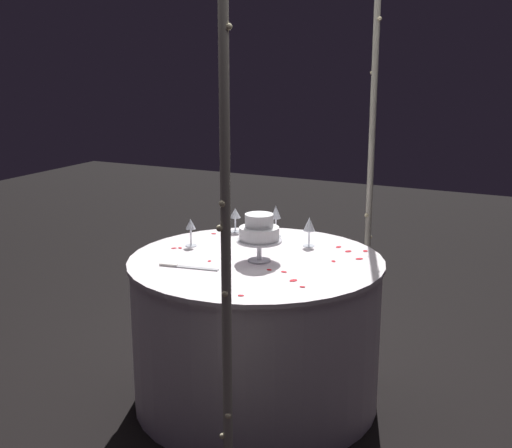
{
  "coord_description": "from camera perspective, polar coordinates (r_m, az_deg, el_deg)",
  "views": [
    {
      "loc": [
        2.85,
        1.41,
        1.73
      ],
      "look_at": [
        0.0,
        0.0,
        0.93
      ],
      "focal_mm": 47.55,
      "sensor_mm": 36.0,
      "label": 1
    }
  ],
  "objects": [
    {
      "name": "decorative_arch",
      "position": [
        3.07,
        5.15,
        7.98
      ],
      "size": [
        1.76,
        0.06,
        2.22
      ],
      "color": "#B7B29E",
      "rests_on": "ground"
    },
    {
      "name": "rose_petal_1",
      "position": [
        3.13,
        2.37,
        -4.03
      ],
      "size": [
        0.03,
        0.03,
        0.0
      ],
      "primitive_type": "ellipsoid",
      "rotation": [
        0.0,
        0.0,
        4.52
      ],
      "color": "red",
      "rests_on": "main_table"
    },
    {
      "name": "rose_petal_10",
      "position": [
        3.53,
        -6.41,
        -2.01
      ],
      "size": [
        0.03,
        0.03,
        0.0
      ],
      "primitive_type": "ellipsoid",
      "rotation": [
        0.0,
        0.0,
        0.91
      ],
      "color": "red",
      "rests_on": "main_table"
    },
    {
      "name": "rose_petal_4",
      "position": [
        3.02,
        3.16,
        -4.75
      ],
      "size": [
        0.05,
        0.04,
        0.0
      ],
      "primitive_type": "ellipsoid",
      "rotation": [
        0.0,
        0.0,
        5.86
      ],
      "color": "red",
      "rests_on": "main_table"
    },
    {
      "name": "rose_petal_8",
      "position": [
        2.94,
        3.92,
        -5.29
      ],
      "size": [
        0.02,
        0.03,
        0.0
      ],
      "primitive_type": "ellipsoid",
      "rotation": [
        0.0,
        0.0,
        4.89
      ],
      "color": "red",
      "rests_on": "main_table"
    },
    {
      "name": "rose_petal_11",
      "position": [
        3.5,
        9.19,
        -2.25
      ],
      "size": [
        0.04,
        0.03,
        0.0
      ],
      "primitive_type": "ellipsoid",
      "rotation": [
        0.0,
        0.0,
        3.41
      ],
      "color": "red",
      "rests_on": "main_table"
    },
    {
      "name": "rose_petal_2",
      "position": [
        3.55,
        6.96,
        -1.92
      ],
      "size": [
        0.04,
        0.03,
        0.0
      ],
      "primitive_type": "ellipsoid",
      "rotation": [
        0.0,
        0.0,
        6.08
      ],
      "color": "red",
      "rests_on": "main_table"
    },
    {
      "name": "cake_knife",
      "position": [
        3.21,
        -6.0,
        -3.6
      ],
      "size": [
        0.07,
        0.29,
        0.01
      ],
      "color": "silver",
      "rests_on": "main_table"
    },
    {
      "name": "rose_petal_5",
      "position": [
        3.16,
        1.12,
        -3.87
      ],
      "size": [
        0.02,
        0.03,
        0.0
      ],
      "primitive_type": "ellipsoid",
      "rotation": [
        0.0,
        0.0,
        1.38
      ],
      "color": "red",
      "rests_on": "main_table"
    },
    {
      "name": "rose_petal_6",
      "position": [
        3.79,
        -3.58,
        -0.81
      ],
      "size": [
        0.02,
        0.03,
        0.0
      ],
      "primitive_type": "ellipsoid",
      "rotation": [
        0.0,
        0.0,
        1.8
      ],
      "color": "red",
      "rests_on": "main_table"
    },
    {
      "name": "rose_petal_14",
      "position": [
        2.83,
        -1.28,
        -6.03
      ],
      "size": [
        0.03,
        0.03,
        0.0
      ],
      "primitive_type": "ellipsoid",
      "rotation": [
        0.0,
        0.0,
        5.08
      ],
      "color": "red",
      "rests_on": "main_table"
    },
    {
      "name": "wine_glass_2",
      "position": [
        3.8,
        -1.76,
        0.82
      ],
      "size": [
        0.06,
        0.06,
        0.14
      ],
      "color": "silver",
      "rests_on": "main_table"
    },
    {
      "name": "rose_petal_0",
      "position": [
        3.36,
        8.69,
        -2.9
      ],
      "size": [
        0.05,
        0.05,
        0.0
      ],
      "primitive_type": "ellipsoid",
      "rotation": [
        0.0,
        0.0,
        2.36
      ],
      "color": "red",
      "rests_on": "main_table"
    },
    {
      "name": "rose_petal_3",
      "position": [
        3.61,
        -0.34,
        -1.56
      ],
      "size": [
        0.04,
        0.03,
        0.0
      ],
      "primitive_type": "ellipsoid",
      "rotation": [
        0.0,
        0.0,
        0.04
      ],
      "color": "red",
      "rests_on": "main_table"
    },
    {
      "name": "main_table",
      "position": [
        3.46,
        0.0,
        -8.94
      ],
      "size": [
        1.26,
        1.26,
        0.75
      ],
      "color": "white",
      "rests_on": "ground"
    },
    {
      "name": "wine_glass_3",
      "position": [
        3.53,
        -5.52,
        -0.19
      ],
      "size": [
        0.06,
        0.06,
        0.15
      ],
      "color": "silver",
      "rests_on": "main_table"
    },
    {
      "name": "wine_glass_1",
      "position": [
        3.7,
        1.68,
        0.86
      ],
      "size": [
        0.06,
        0.06,
        0.18
      ],
      "color": "silver",
      "rests_on": "main_table"
    },
    {
      "name": "wine_glass_0",
      "position": [
        3.52,
        4.5,
        -0.11
      ],
      "size": [
        0.06,
        0.06,
        0.16
      ],
      "color": "silver",
      "rests_on": "main_table"
    },
    {
      "name": "ground_plane",
      "position": [
        3.62,
        0.0,
        -14.46
      ],
      "size": [
        12.0,
        12.0,
        0.0
      ],
      "primitive_type": "plane",
      "color": "black"
    },
    {
      "name": "rose_petal_7",
      "position": [
        3.31,
        6.53,
        -3.12
      ],
      "size": [
        0.03,
        0.03,
        0.0
      ],
      "primitive_type": "ellipsoid",
      "rotation": [
        0.0,
        0.0,
        0.61
      ],
      "color": "red",
      "rests_on": "main_table"
    },
    {
      "name": "tiered_cake",
      "position": [
        3.25,
        0.27,
        -0.63
      ],
      "size": [
        0.22,
        0.22,
        0.24
      ],
      "color": "silver",
      "rests_on": "main_table"
    },
    {
      "name": "rose_petal_9",
      "position": [
        3.48,
        7.77,
        -2.28
      ],
      "size": [
        0.05,
        0.04,
        0.0
      ],
      "primitive_type": "ellipsoid",
      "rotation": [
        0.0,
        0.0,
        5.9
      ],
      "color": "red",
      "rests_on": "main_table"
    },
    {
      "name": "rose_petal_13",
      "position": [
        3.29,
        -3.93,
        -3.13
      ],
      "size": [
        0.03,
        0.02,
        0.0
      ],
      "primitive_type": "ellipsoid",
      "rotation": [
        0.0,
        0.0,
        0.19
      ],
      "color": "red",
      "rests_on": "main_table"
    },
    {
      "name": "rose_petal_12",
      "position": [
        3.53,
        -6.93,
        -2.03
      ],
      "size": [
        0.03,
        0.03,
        0.0
      ],
      "primitive_type": "ellipsoid",
      "rotation": [
        0.0,
        0.0,
        5.48
      ],
      "color": "red",
      "rests_on": "main_table"
    }
  ]
}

